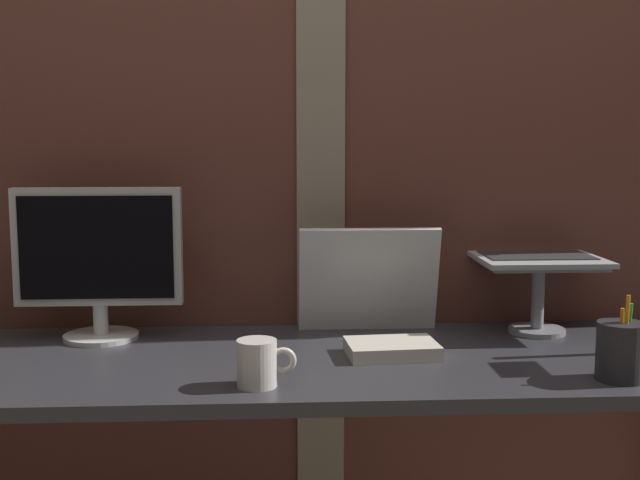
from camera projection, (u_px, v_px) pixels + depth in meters
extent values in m
cube|color=brown|center=(277.00, 114.00, 2.07)|extent=(3.28, 0.12, 2.57)
cube|color=gray|center=(321.00, 113.00, 2.02)|extent=(0.12, 0.01, 2.57)
cube|color=#333338|center=(323.00, 363.00, 1.79)|extent=(2.00, 0.62, 0.03)
cylinder|color=silver|center=(101.00, 336.00, 1.94)|extent=(0.18, 0.18, 0.01)
cylinder|color=silver|center=(101.00, 319.00, 1.94)|extent=(0.04, 0.04, 0.07)
cube|color=silver|center=(98.00, 247.00, 1.91)|extent=(0.40, 0.04, 0.28)
cube|color=black|center=(96.00, 248.00, 1.89)|extent=(0.36, 0.00, 0.25)
cylinder|color=gray|center=(537.00, 330.00, 2.00)|extent=(0.14, 0.14, 0.01)
cylinder|color=gray|center=(538.00, 297.00, 1.99)|extent=(0.03, 0.03, 0.16)
cube|color=gray|center=(539.00, 264.00, 1.98)|extent=(0.28, 0.22, 0.01)
cube|color=#ADB2B7|center=(539.00, 259.00, 1.98)|extent=(0.30, 0.25, 0.01)
cube|color=#2D2D30|center=(537.00, 255.00, 2.00)|extent=(0.26, 0.16, 0.00)
cube|color=#ADB2B7|center=(523.00, 212.00, 2.10)|extent=(0.30, 0.03, 0.20)
cube|color=black|center=(524.00, 213.00, 2.10)|extent=(0.27, 0.02, 0.17)
cube|color=white|center=(369.00, 280.00, 2.00)|extent=(0.35, 0.08, 0.27)
cylinder|color=#262628|center=(621.00, 351.00, 1.60)|extent=(0.10, 0.10, 0.12)
cylinder|color=orange|center=(621.00, 342.00, 1.60)|extent=(0.01, 0.01, 0.14)
cylinder|color=orange|center=(626.00, 336.00, 1.59)|extent=(0.02, 0.01, 0.17)
cylinder|color=yellow|center=(621.00, 342.00, 1.61)|extent=(0.03, 0.02, 0.13)
cylinder|color=green|center=(628.00, 339.00, 1.61)|extent=(0.01, 0.02, 0.15)
cylinder|color=silver|center=(257.00, 363.00, 1.56)|extent=(0.08, 0.08, 0.09)
torus|color=silver|center=(283.00, 360.00, 1.57)|extent=(0.05, 0.01, 0.05)
cube|color=silver|center=(391.00, 348.00, 1.79)|extent=(0.21, 0.15, 0.03)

